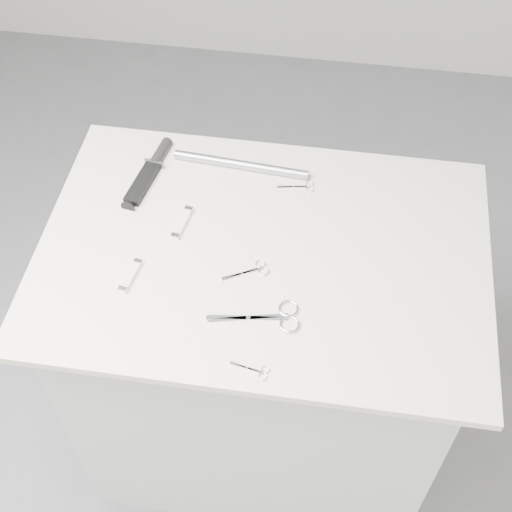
# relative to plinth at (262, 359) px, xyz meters

# --- Properties ---
(ground) EXTENTS (4.00, 4.00, 0.01)m
(ground) POSITION_rel_plinth_xyz_m (0.00, 0.00, -0.46)
(ground) COLOR slate
(ground) RESTS_ON ground
(plinth) EXTENTS (0.90, 0.60, 0.90)m
(plinth) POSITION_rel_plinth_xyz_m (0.00, 0.00, 0.00)
(plinth) COLOR beige
(plinth) RESTS_ON ground
(display_board) EXTENTS (1.00, 0.70, 0.02)m
(display_board) POSITION_rel_plinth_xyz_m (0.00, 0.00, 0.46)
(display_board) COLOR beige
(display_board) RESTS_ON plinth
(large_shears) EXTENTS (0.19, 0.08, 0.01)m
(large_shears) POSITION_rel_plinth_xyz_m (0.05, -0.17, 0.47)
(large_shears) COLOR silver
(large_shears) RESTS_ON display_board
(embroidery_scissors_a) EXTENTS (0.10, 0.07, 0.00)m
(embroidery_scissors_a) POSITION_rel_plinth_xyz_m (-0.01, -0.06, 0.47)
(embroidery_scissors_a) COLOR silver
(embroidery_scissors_a) RESTS_ON display_board
(embroidery_scissors_b) EXTENTS (0.09, 0.04, 0.00)m
(embroidery_scissors_b) POSITION_rel_plinth_xyz_m (0.06, 0.21, 0.47)
(embroidery_scissors_b) COLOR silver
(embroidery_scissors_b) RESTS_ON display_board
(tiny_scissors) EXTENTS (0.08, 0.04, 0.00)m
(tiny_scissors) POSITION_rel_plinth_xyz_m (0.03, -0.30, 0.47)
(tiny_scissors) COLOR silver
(tiny_scissors) RESTS_ON display_board
(sheathed_knife) EXTENTS (0.07, 0.23, 0.03)m
(sheathed_knife) POSITION_rel_plinth_xyz_m (-0.30, 0.21, 0.48)
(sheathed_knife) COLOR black
(sheathed_knife) RESTS_ON display_board
(pocket_knife_a) EXTENTS (0.03, 0.10, 0.01)m
(pocket_knife_a) POSITION_rel_plinth_xyz_m (-0.19, 0.05, 0.48)
(pocket_knife_a) COLOR #EEE5D0
(pocket_knife_a) RESTS_ON display_board
(pocket_knife_b) EXTENTS (0.03, 0.09, 0.01)m
(pocket_knife_b) POSITION_rel_plinth_xyz_m (-0.27, -0.12, 0.48)
(pocket_knife_b) COLOR #EEE5D0
(pocket_knife_b) RESTS_ON display_board
(metal_rail) EXTENTS (0.33, 0.05, 0.02)m
(metal_rail) POSITION_rel_plinth_xyz_m (-0.09, 0.25, 0.48)
(metal_rail) COLOR #979A9F
(metal_rail) RESTS_ON display_board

